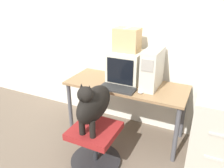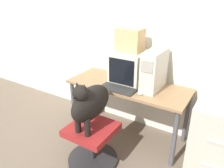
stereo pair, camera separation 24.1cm
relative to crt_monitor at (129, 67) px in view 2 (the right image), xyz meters
name	(u,v)px [view 2 (the right image)]	position (x,y,z in m)	size (l,w,h in m)	color
ground_plane	(115,146)	(0.04, -0.38, -0.91)	(12.00, 12.00, 0.00)	#6B5B4C
wall_back	(143,31)	(0.04, 0.27, 0.39)	(8.00, 0.05, 2.60)	silver
desk	(128,91)	(0.04, -0.09, -0.28)	(1.47, 0.59, 0.72)	olive
crt_monitor	(129,67)	(0.00, 0.00, 0.00)	(0.39, 0.39, 0.38)	beige
pc_tower	(154,70)	(0.33, -0.03, 0.03)	(0.17, 0.44, 0.45)	beige
keyboard	(118,89)	(0.01, -0.28, -0.18)	(0.42, 0.18, 0.03)	#2D2D2D
computer_mouse	(140,94)	(0.28, -0.26, -0.18)	(0.06, 0.04, 0.03)	silver
office_chair	(92,143)	(-0.05, -0.72, -0.67)	(0.55, 0.55, 0.45)	#262628
dog	(90,103)	(-0.05, -0.73, -0.17)	(0.22, 0.56, 0.55)	black
filing_cabinet	(218,138)	(1.11, -0.15, -0.51)	(0.49, 0.57, 0.79)	#B7B2A3
cardboard_box	(130,40)	(0.00, 0.00, 0.33)	(0.29, 0.22, 0.27)	tan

